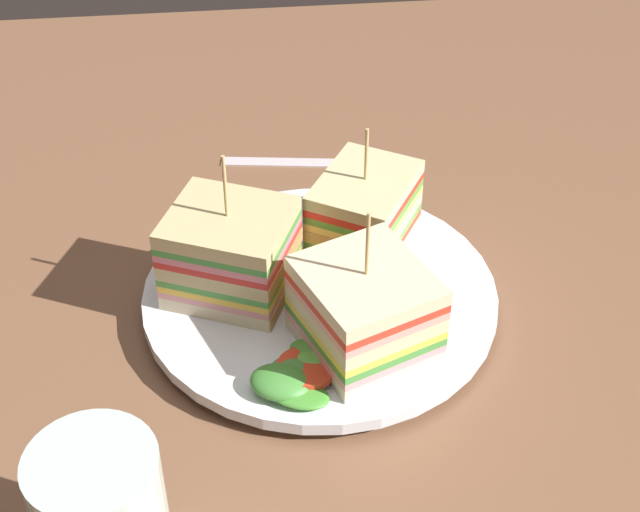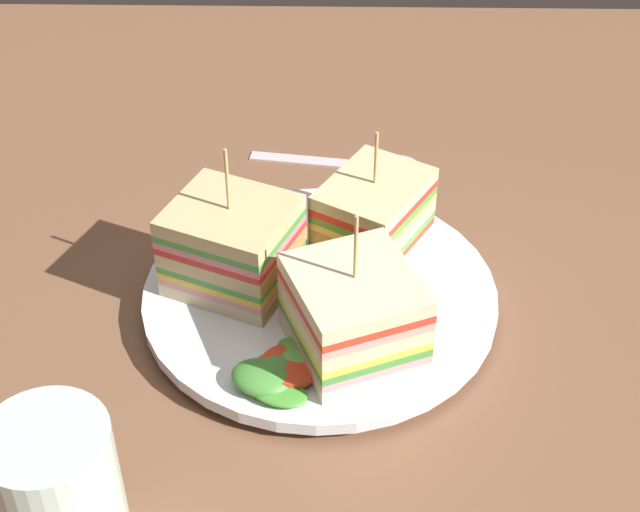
{
  "view_description": "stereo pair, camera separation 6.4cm",
  "coord_description": "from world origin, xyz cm",
  "px_view_note": "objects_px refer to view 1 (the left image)",
  "views": [
    {
      "loc": [
        -5.44,
        -49.29,
        44.84
      ],
      "look_at": [
        0.0,
        0.0,
        4.65
      ],
      "focal_mm": 53.75,
      "sensor_mm": 36.0,
      "label": 1
    },
    {
      "loc": [
        0.93,
        -49.58,
        44.84
      ],
      "look_at": [
        0.0,
        0.0,
        4.65
      ],
      "focal_mm": 53.75,
      "sensor_mm": 36.0,
      "label": 2
    }
  ],
  "objects_px": {
    "sandwich_wedge_1": "(365,310)",
    "sandwich_wedge_2": "(364,213)",
    "chip_pile": "(318,284)",
    "sandwich_wedge_0": "(231,253)",
    "plate": "(320,297)",
    "spoon": "(346,160)"
  },
  "relations": [
    {
      "from": "sandwich_wedge_2",
      "to": "chip_pile",
      "type": "height_order",
      "value": "sandwich_wedge_2"
    },
    {
      "from": "sandwich_wedge_1",
      "to": "spoon",
      "type": "distance_m",
      "value": 0.24
    },
    {
      "from": "sandwich_wedge_1",
      "to": "sandwich_wedge_2",
      "type": "height_order",
      "value": "sandwich_wedge_1"
    },
    {
      "from": "chip_pile",
      "to": "sandwich_wedge_0",
      "type": "bearing_deg",
      "value": 168.75
    },
    {
      "from": "plate",
      "to": "spoon",
      "type": "bearing_deg",
      "value": 76.72
    },
    {
      "from": "sandwich_wedge_2",
      "to": "sandwich_wedge_1",
      "type": "bearing_deg",
      "value": 22.53
    },
    {
      "from": "sandwich_wedge_2",
      "to": "chip_pile",
      "type": "bearing_deg",
      "value": -6.79
    },
    {
      "from": "sandwich_wedge_1",
      "to": "spoon",
      "type": "xyz_separation_m",
      "value": [
        0.02,
        0.23,
        -0.04
      ]
    },
    {
      "from": "chip_pile",
      "to": "sandwich_wedge_1",
      "type": "bearing_deg",
      "value": -65.74
    },
    {
      "from": "sandwich_wedge_0",
      "to": "sandwich_wedge_2",
      "type": "height_order",
      "value": "sandwich_wedge_0"
    },
    {
      "from": "sandwich_wedge_1",
      "to": "sandwich_wedge_2",
      "type": "relative_size",
      "value": 1.07
    },
    {
      "from": "sandwich_wedge_0",
      "to": "sandwich_wedge_1",
      "type": "bearing_deg",
      "value": -15.0
    },
    {
      "from": "spoon",
      "to": "sandwich_wedge_2",
      "type": "bearing_deg",
      "value": -84.22
    },
    {
      "from": "spoon",
      "to": "plate",
      "type": "bearing_deg",
      "value": -95.21
    },
    {
      "from": "chip_pile",
      "to": "sandwich_wedge_2",
      "type": "bearing_deg",
      "value": 52.5
    },
    {
      "from": "chip_pile",
      "to": "spoon",
      "type": "relative_size",
      "value": 0.43
    },
    {
      "from": "sandwich_wedge_0",
      "to": "sandwich_wedge_2",
      "type": "bearing_deg",
      "value": 45.26
    },
    {
      "from": "plate",
      "to": "chip_pile",
      "type": "height_order",
      "value": "chip_pile"
    },
    {
      "from": "sandwich_wedge_1",
      "to": "chip_pile",
      "type": "relative_size",
      "value": 1.68
    },
    {
      "from": "plate",
      "to": "sandwich_wedge_2",
      "type": "xyz_separation_m",
      "value": [
        0.04,
        0.05,
        0.03
      ]
    },
    {
      "from": "sandwich_wedge_2",
      "to": "sandwich_wedge_0",
      "type": "bearing_deg",
      "value": -37.3
    },
    {
      "from": "plate",
      "to": "sandwich_wedge_2",
      "type": "bearing_deg",
      "value": 52.1
    }
  ]
}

